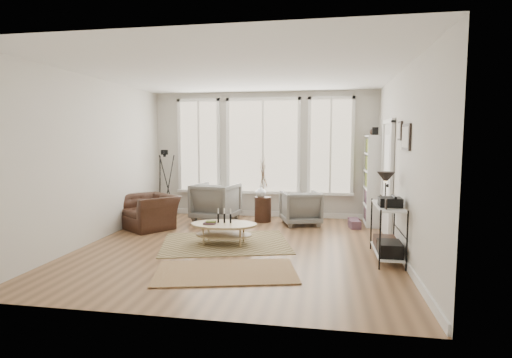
% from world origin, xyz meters
% --- Properties ---
extents(room, '(5.50, 5.54, 2.90)m').
position_xyz_m(room, '(0.02, 0.03, 1.43)').
color(room, '#8F6642').
rests_on(room, ground).
extents(bay_window, '(4.14, 0.12, 2.24)m').
position_xyz_m(bay_window, '(0.00, 2.71, 1.61)').
color(bay_window, tan).
rests_on(bay_window, ground).
extents(door, '(0.09, 1.06, 2.22)m').
position_xyz_m(door, '(2.57, 1.15, 1.12)').
color(door, silver).
rests_on(door, ground).
extents(bookcase, '(0.31, 0.85, 2.06)m').
position_xyz_m(bookcase, '(2.44, 2.23, 0.96)').
color(bookcase, white).
rests_on(bookcase, ground).
extents(low_shelf, '(0.38, 1.08, 1.30)m').
position_xyz_m(low_shelf, '(2.38, -0.30, 0.51)').
color(low_shelf, white).
rests_on(low_shelf, ground).
extents(wall_art, '(0.04, 0.88, 0.44)m').
position_xyz_m(wall_art, '(2.58, -0.27, 1.88)').
color(wall_art, black).
rests_on(wall_art, ground).
extents(rug_main, '(2.54, 2.17, 0.01)m').
position_xyz_m(rug_main, '(-0.27, 0.18, 0.01)').
color(rug_main, brown).
rests_on(rug_main, ground).
extents(rug_runner, '(2.11, 1.49, 0.01)m').
position_xyz_m(rug_runner, '(0.11, -1.32, 0.01)').
color(rug_runner, brown).
rests_on(rug_runner, ground).
extents(coffee_table, '(1.18, 0.77, 0.53)m').
position_xyz_m(coffee_table, '(-0.29, 0.12, 0.28)').
color(coffee_table, tan).
rests_on(coffee_table, ground).
extents(armchair_left, '(1.07, 1.09, 0.85)m').
position_xyz_m(armchair_left, '(-0.96, 2.07, 0.42)').
color(armchair_left, slate).
rests_on(armchair_left, ground).
extents(armchair_right, '(0.98, 0.99, 0.72)m').
position_xyz_m(armchair_right, '(0.93, 1.96, 0.36)').
color(armchair_right, slate).
rests_on(armchair_right, ground).
extents(side_table, '(0.37, 0.37, 1.54)m').
position_xyz_m(side_table, '(0.09, 2.11, 0.74)').
color(side_table, '#341D13').
rests_on(side_table, ground).
extents(vase, '(0.26, 0.26, 0.25)m').
position_xyz_m(vase, '(0.05, 2.10, 0.68)').
color(vase, silver).
rests_on(vase, side_table).
extents(accent_chair, '(1.38, 1.35, 0.68)m').
position_xyz_m(accent_chair, '(-2.11, 1.08, 0.34)').
color(accent_chair, '#341D13').
rests_on(accent_chair, ground).
extents(tripod_camera, '(0.55, 0.55, 1.57)m').
position_xyz_m(tripod_camera, '(-2.25, 2.29, 0.72)').
color(tripod_camera, black).
rests_on(tripod_camera, ground).
extents(book_stack_near, '(0.24, 0.29, 0.16)m').
position_xyz_m(book_stack_near, '(2.05, 2.00, 0.08)').
color(book_stack_near, maroon).
rests_on(book_stack_near, ground).
extents(book_stack_far, '(0.25, 0.29, 0.16)m').
position_xyz_m(book_stack_far, '(2.05, 1.74, 0.08)').
color(book_stack_far, maroon).
rests_on(book_stack_far, ground).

